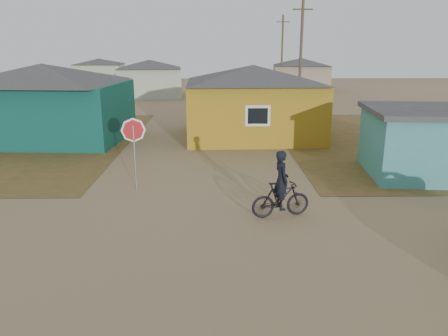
% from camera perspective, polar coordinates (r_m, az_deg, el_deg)
% --- Properties ---
extents(ground, '(120.00, 120.00, 0.00)m').
position_cam_1_polar(ground, '(10.86, -3.77, -10.95)').
color(ground, '#8D7651').
extents(house_teal, '(8.93, 7.08, 4.00)m').
position_cam_1_polar(house_teal, '(25.06, -22.34, 8.05)').
color(house_teal, '#0B3C35').
rests_on(house_teal, ground).
extents(house_yellow, '(7.72, 6.76, 3.90)m').
position_cam_1_polar(house_yellow, '(23.95, 3.78, 8.76)').
color(house_yellow, '#9F7B18').
rests_on(house_yellow, ground).
extents(house_pale_west, '(7.04, 6.15, 3.60)m').
position_cam_1_polar(house_pale_west, '(44.29, -9.65, 11.53)').
color(house_pale_west, '#A6B198').
rests_on(house_pale_west, ground).
extents(house_beige_east, '(6.95, 6.05, 3.60)m').
position_cam_1_polar(house_beige_east, '(50.69, 10.01, 12.00)').
color(house_beige_east, gray).
rests_on(house_beige_east, ground).
extents(house_pale_north, '(6.28, 5.81, 3.40)m').
position_cam_1_polar(house_pale_north, '(57.65, -15.93, 11.96)').
color(house_pale_north, '#A6B198').
rests_on(house_pale_north, ground).
extents(utility_pole_near, '(1.40, 0.20, 8.00)m').
position_cam_1_polar(utility_pole_near, '(32.27, 9.98, 14.13)').
color(utility_pole_near, '#4D422E').
rests_on(utility_pole_near, ground).
extents(utility_pole_far, '(1.40, 0.20, 8.00)m').
position_cam_1_polar(utility_pole_far, '(48.22, 7.58, 14.64)').
color(utility_pole_far, '#4D422E').
rests_on(utility_pole_far, ground).
extents(stop_sign, '(0.83, 0.18, 2.55)m').
position_cam_1_polar(stop_sign, '(15.09, -11.71, 3.88)').
color(stop_sign, gray).
rests_on(stop_sign, ground).
extents(cyclist, '(1.83, 0.87, 2.00)m').
position_cam_1_polar(cyclist, '(12.85, 7.44, -3.25)').
color(cyclist, black).
rests_on(cyclist, ground).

